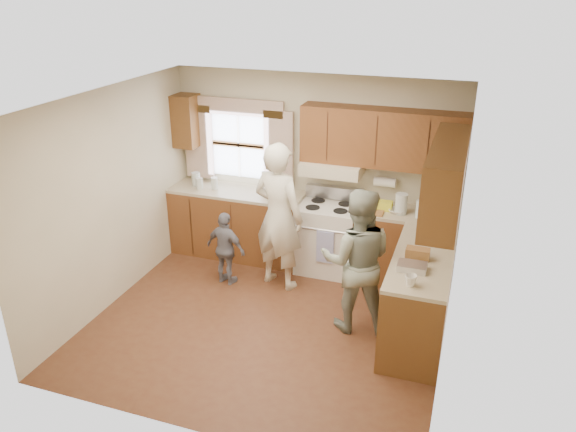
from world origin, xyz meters
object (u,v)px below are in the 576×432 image
at_px(stove, 328,236).
at_px(child, 226,249).
at_px(woman_left, 279,216).
at_px(woman_right, 357,261).

distance_m(stove, child, 1.35).
xyz_separation_m(woman_left, child, (-0.63, -0.19, -0.45)).
relative_size(stove, woman_left, 0.58).
bearing_deg(woman_right, woman_left, -40.80).
relative_size(woman_left, woman_right, 1.14).
bearing_deg(stove, woman_left, -129.12).
bearing_deg(stove, woman_right, -62.27).
xyz_separation_m(woman_left, woman_right, (1.10, -0.61, -0.11)).
distance_m(woman_left, child, 0.79).
distance_m(woman_right, child, 1.81).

